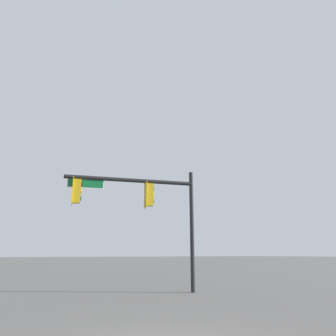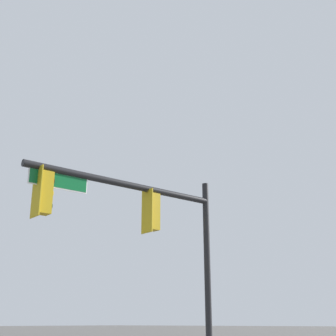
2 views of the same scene
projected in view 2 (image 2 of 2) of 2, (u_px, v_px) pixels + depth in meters
signal_pole_near at (140, 218)px, 13.51m from camera, size 6.20×1.66×5.83m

